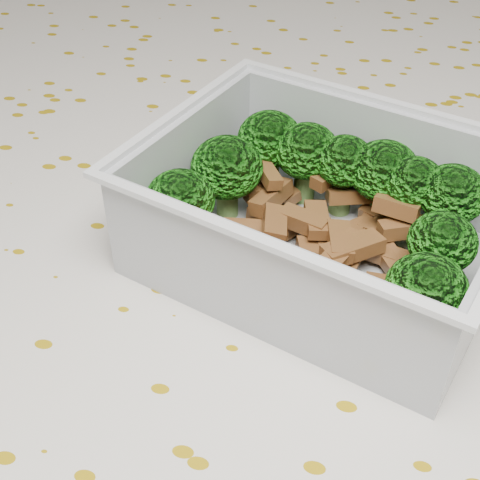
# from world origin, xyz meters

# --- Properties ---
(dining_table) EXTENTS (1.40, 0.90, 0.75)m
(dining_table) POSITION_xyz_m (0.00, 0.00, 0.67)
(dining_table) COLOR brown
(dining_table) RESTS_ON ground
(tablecloth) EXTENTS (1.46, 0.96, 0.19)m
(tablecloth) POSITION_xyz_m (0.00, 0.00, 0.72)
(tablecloth) COLOR silver
(tablecloth) RESTS_ON dining_table
(lunch_container) EXTENTS (0.24, 0.21, 0.07)m
(lunch_container) POSITION_xyz_m (0.05, 0.02, 0.78)
(lunch_container) COLOR silver
(lunch_container) RESTS_ON tablecloth
(broccoli_florets) EXTENTS (0.18, 0.15, 0.05)m
(broccoli_florets) POSITION_xyz_m (0.05, 0.04, 0.79)
(broccoli_florets) COLOR #608C3F
(broccoli_florets) RESTS_ON lunch_container
(meat_pile) EXTENTS (0.12, 0.09, 0.03)m
(meat_pile) POSITION_xyz_m (0.06, 0.03, 0.77)
(meat_pile) COLOR brown
(meat_pile) RESTS_ON lunch_container
(sausage) EXTENTS (0.17, 0.07, 0.03)m
(sausage) POSITION_xyz_m (0.04, -0.03, 0.78)
(sausage) COLOR #BA4119
(sausage) RESTS_ON lunch_container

